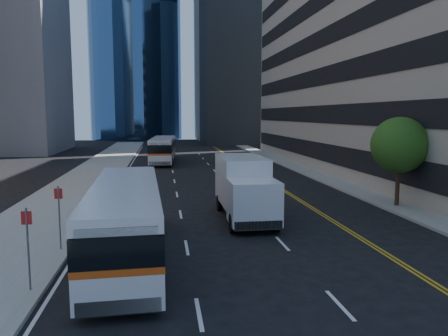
% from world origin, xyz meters
% --- Properties ---
extents(ground, '(160.00, 160.00, 0.00)m').
position_xyz_m(ground, '(0.00, 0.00, 0.00)').
color(ground, black).
rests_on(ground, ground).
extents(sidewalk_west, '(5.00, 90.00, 0.15)m').
position_xyz_m(sidewalk_west, '(-10.50, 25.00, 0.07)').
color(sidewalk_west, gray).
rests_on(sidewalk_west, ground).
extents(sidewalk_east, '(2.00, 90.00, 0.15)m').
position_xyz_m(sidewalk_east, '(9.00, 25.00, 0.07)').
color(sidewalk_east, gray).
rests_on(sidewalk_east, ground).
extents(street_tree, '(3.20, 3.20, 5.10)m').
position_xyz_m(street_tree, '(9.00, 8.00, 3.64)').
color(street_tree, '#332114').
rests_on(street_tree, sidewalk_east).
extents(bus_front, '(2.82, 10.98, 2.81)m').
position_xyz_m(bus_front, '(-5.80, 1.02, 1.53)').
color(bus_front, silver).
rests_on(bus_front, ground).
extents(bus_rear, '(3.07, 11.01, 2.81)m').
position_xyz_m(bus_rear, '(-4.37, 33.93, 1.53)').
color(bus_rear, silver).
rests_on(bus_rear, ground).
extents(box_truck, '(2.30, 6.61, 3.16)m').
position_xyz_m(box_truck, '(-0.28, 6.46, 1.67)').
color(box_truck, silver).
rests_on(box_truck, ground).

